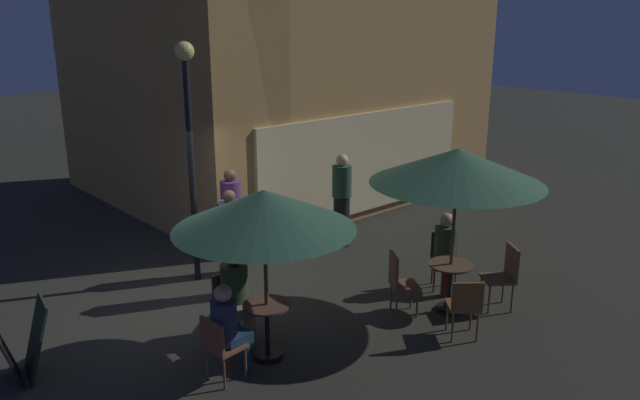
# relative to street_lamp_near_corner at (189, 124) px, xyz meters

# --- Properties ---
(ground_plane) EXTENTS (60.00, 60.00, 0.00)m
(ground_plane) POSITION_rel_street_lamp_near_corner_xyz_m (-0.32, -1.02, -2.61)
(ground_plane) COLOR #2D2D25
(cafe_building) EXTENTS (8.21, 7.22, 8.16)m
(cafe_building) POSITION_rel_street_lamp_near_corner_xyz_m (3.31, 2.50, 1.46)
(cafe_building) COLOR tan
(cafe_building) RESTS_ON ground
(street_lamp_near_corner) EXTENTS (0.30, 0.30, 3.86)m
(street_lamp_near_corner) POSITION_rel_street_lamp_near_corner_xyz_m (0.00, 0.00, 0.00)
(street_lamp_near_corner) COLOR black
(street_lamp_near_corner) RESTS_ON ground
(menu_sandwich_board) EXTENTS (0.74, 0.65, 0.95)m
(menu_sandwich_board) POSITION_rel_street_lamp_near_corner_xyz_m (-3.14, -1.20, -2.12)
(menu_sandwich_board) COLOR black
(menu_sandwich_board) RESTS_ON ground
(cafe_table_0) EXTENTS (0.65, 0.65, 0.75)m
(cafe_table_0) POSITION_rel_street_lamp_near_corner_xyz_m (2.17, -3.51, -2.10)
(cafe_table_0) COLOR black
(cafe_table_0) RESTS_ON ground
(cafe_table_1) EXTENTS (0.61, 0.61, 0.75)m
(cafe_table_1) POSITION_rel_street_lamp_near_corner_xyz_m (-0.64, -2.77, -2.12)
(cafe_table_1) COLOR black
(cafe_table_1) RESTS_ON ground
(patio_umbrella_0) EXTENTS (2.46, 2.46, 2.46)m
(patio_umbrella_0) POSITION_rel_street_lamp_near_corner_xyz_m (2.17, -3.51, -0.41)
(patio_umbrella_0) COLOR black
(patio_umbrella_0) RESTS_ON ground
(patio_umbrella_1) EXTENTS (2.25, 2.25, 2.24)m
(patio_umbrella_1) POSITION_rel_street_lamp_near_corner_xyz_m (-0.64, -2.77, -0.63)
(patio_umbrella_1) COLOR black
(patio_umbrella_1) RESTS_ON ground
(cafe_chair_0) EXTENTS (0.53, 0.53, 0.94)m
(cafe_chair_0) POSITION_rel_street_lamp_near_corner_xyz_m (1.52, -3.08, -2.05)
(cafe_chair_0) COLOR brown
(cafe_chair_0) RESTS_ON ground
(cafe_chair_1) EXTENTS (0.59, 0.59, 0.88)m
(cafe_chair_1) POSITION_rel_street_lamp_near_corner_xyz_m (1.61, -4.17, -2.08)
(cafe_chair_1) COLOR brown
(cafe_chair_1) RESTS_ON ground
(cafe_chair_2) EXTENTS (0.61, 0.61, 0.99)m
(cafe_chair_2) POSITION_rel_street_lamp_near_corner_xyz_m (2.84, -4.00, -2.03)
(cafe_chair_2) COLOR brown
(cafe_chair_2) RESTS_ON ground
(cafe_chair_3) EXTENTS (0.58, 0.58, 0.90)m
(cafe_chair_3) POSITION_rel_street_lamp_near_corner_xyz_m (2.81, -2.91, -2.07)
(cafe_chair_3) COLOR #4E381E
(cafe_chair_3) RESTS_ON ground
(cafe_chair_4) EXTENTS (0.44, 0.44, 0.91)m
(cafe_chair_4) POSITION_rel_street_lamp_near_corner_xyz_m (-0.66, -1.99, -2.05)
(cafe_chair_4) COLOR brown
(cafe_chair_4) RESTS_ON ground
(cafe_chair_5) EXTENTS (0.45, 0.45, 0.84)m
(cafe_chair_5) POSITION_rel_street_lamp_near_corner_xyz_m (-1.40, -2.85, -2.10)
(cafe_chair_5) COLOR brown
(cafe_chair_5) RESTS_ON ground
(patron_seated_0) EXTENTS (0.53, 0.52, 1.27)m
(patron_seated_0) POSITION_rel_street_lamp_near_corner_xyz_m (2.71, -3.01, -1.89)
(patron_seated_0) COLOR #562014
(patron_seated_0) RESTS_ON ground
(patron_seated_1) EXTENTS (0.37, 0.55, 1.27)m
(patron_seated_1) POSITION_rel_street_lamp_near_corner_xyz_m (-0.65, -2.13, -1.89)
(patron_seated_1) COLOR #83745A
(patron_seated_1) RESTS_ON ground
(patron_seated_2) EXTENTS (0.52, 0.35, 1.24)m
(patron_seated_2) POSITION_rel_street_lamp_near_corner_xyz_m (-1.26, -2.83, -1.92)
(patron_seated_2) COLOR #193249
(patron_seated_2) RESTS_ON ground
(patron_standing_3) EXTENTS (0.34, 0.34, 1.82)m
(patron_standing_3) POSITION_rel_street_lamp_near_corner_xyz_m (0.59, -0.20, -1.69)
(patron_standing_3) COLOR black
(patron_standing_3) RESTS_ON ground
(patron_standing_4) EXTENTS (0.37, 0.37, 1.72)m
(patron_standing_4) POSITION_rel_street_lamp_near_corner_xyz_m (0.08, -0.93, -1.75)
(patron_standing_4) COLOR #5E3B5D
(patron_standing_4) RESTS_ON ground
(patron_standing_5) EXTENTS (0.36, 0.36, 1.78)m
(patron_standing_5) POSITION_rel_street_lamp_near_corner_xyz_m (2.89, -0.45, -1.72)
(patron_standing_5) COLOR black
(patron_standing_5) RESTS_ON ground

